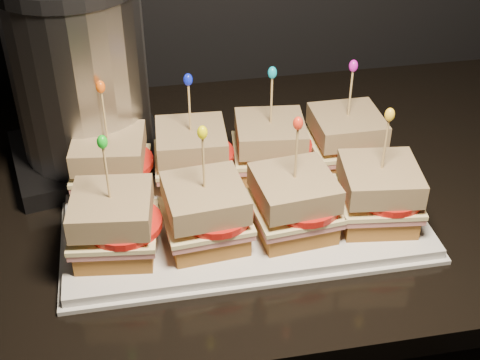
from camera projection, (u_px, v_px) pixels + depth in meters
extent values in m
cube|color=black|center=(403.00, 172.00, 1.02)|extent=(2.73, 0.66, 0.03)
cube|color=silver|center=(240.00, 208.00, 0.90)|extent=(0.46, 0.29, 0.02)
cube|color=silver|center=(240.00, 211.00, 0.90)|extent=(0.47, 0.30, 0.01)
cube|color=brown|center=(113.00, 180.00, 0.92)|extent=(0.10, 0.10, 0.03)
cube|color=#C16768|center=(112.00, 170.00, 0.91)|extent=(0.11, 0.11, 0.01)
cube|color=#F5E69E|center=(111.00, 166.00, 0.90)|extent=(0.11, 0.11, 0.01)
cylinder|color=red|center=(120.00, 162.00, 0.89)|extent=(0.09, 0.09, 0.01)
cube|color=#4D290F|center=(109.00, 148.00, 0.89)|extent=(0.10, 0.10, 0.03)
cylinder|color=tan|center=(105.00, 118.00, 0.86)|extent=(0.00, 0.00, 0.09)
ellipsoid|color=#EE580E|center=(100.00, 87.00, 0.83)|extent=(0.01, 0.01, 0.02)
cube|color=brown|center=(193.00, 172.00, 0.93)|extent=(0.10, 0.10, 0.03)
cube|color=#C16768|center=(192.00, 162.00, 0.92)|extent=(0.11, 0.10, 0.01)
cube|color=#F5E69E|center=(192.00, 157.00, 0.92)|extent=(0.11, 0.10, 0.01)
cylinder|color=red|center=(201.00, 154.00, 0.91)|extent=(0.09, 0.09, 0.01)
cube|color=#4D290F|center=(191.00, 140.00, 0.90)|extent=(0.10, 0.10, 0.03)
cylinder|color=tan|center=(190.00, 111.00, 0.88)|extent=(0.00, 0.00, 0.09)
ellipsoid|color=#0C1DD9|center=(188.00, 80.00, 0.85)|extent=(0.01, 0.01, 0.02)
cube|color=brown|center=(270.00, 164.00, 0.95)|extent=(0.10, 0.10, 0.03)
cube|color=#C16768|center=(270.00, 154.00, 0.94)|extent=(0.11, 0.11, 0.01)
cube|color=#F5E69E|center=(270.00, 150.00, 0.94)|extent=(0.11, 0.11, 0.01)
cylinder|color=red|center=(279.00, 146.00, 0.93)|extent=(0.09, 0.09, 0.01)
cube|color=#4D290F|center=(270.00, 132.00, 0.92)|extent=(0.10, 0.10, 0.03)
cylinder|color=tan|center=(271.00, 103.00, 0.89)|extent=(0.00, 0.00, 0.09)
ellipsoid|color=#0B9CBC|center=(272.00, 73.00, 0.87)|extent=(0.01, 0.01, 0.02)
cube|color=brown|center=(344.00, 156.00, 0.97)|extent=(0.09, 0.09, 0.03)
cube|color=#C16768|center=(345.00, 146.00, 0.96)|extent=(0.10, 0.10, 0.01)
cube|color=#F5E69E|center=(345.00, 142.00, 0.95)|extent=(0.10, 0.10, 0.01)
cylinder|color=red|center=(355.00, 139.00, 0.94)|extent=(0.09, 0.09, 0.01)
cube|color=#4D290F|center=(347.00, 125.00, 0.94)|extent=(0.09, 0.09, 0.03)
cylinder|color=tan|center=(350.00, 96.00, 0.91)|extent=(0.00, 0.00, 0.09)
ellipsoid|color=#D315C3|center=(353.00, 66.00, 0.88)|extent=(0.01, 0.01, 0.02)
cube|color=brown|center=(116.00, 242.00, 0.81)|extent=(0.10, 0.10, 0.03)
cube|color=#C16768|center=(115.00, 231.00, 0.80)|extent=(0.11, 0.11, 0.01)
cube|color=#F5E69E|center=(114.00, 227.00, 0.80)|extent=(0.11, 0.11, 0.01)
cylinder|color=red|center=(124.00, 224.00, 0.79)|extent=(0.09, 0.09, 0.01)
cube|color=#4D290F|center=(112.00, 208.00, 0.78)|extent=(0.10, 0.10, 0.03)
cylinder|color=tan|center=(107.00, 176.00, 0.75)|extent=(0.00, 0.00, 0.09)
ellipsoid|color=#15B91C|center=(102.00, 142.00, 0.73)|extent=(0.01, 0.01, 0.02)
cube|color=brown|center=(206.00, 231.00, 0.83)|extent=(0.10, 0.10, 0.03)
cube|color=#C16768|center=(206.00, 221.00, 0.82)|extent=(0.11, 0.10, 0.01)
cube|color=#F5E69E|center=(206.00, 216.00, 0.81)|extent=(0.11, 0.11, 0.01)
cylinder|color=red|center=(216.00, 213.00, 0.80)|extent=(0.09, 0.09, 0.01)
cube|color=#4D290F|center=(205.00, 198.00, 0.80)|extent=(0.10, 0.10, 0.03)
cylinder|color=tan|center=(204.00, 166.00, 0.77)|extent=(0.00, 0.00, 0.09)
ellipsoid|color=#F1ED03|center=(202.00, 132.00, 0.74)|extent=(0.01, 0.01, 0.02)
cube|color=brown|center=(292.00, 221.00, 0.84)|extent=(0.10, 0.10, 0.03)
cube|color=#C16768|center=(293.00, 210.00, 0.83)|extent=(0.11, 0.11, 0.01)
cube|color=#F5E69E|center=(293.00, 206.00, 0.83)|extent=(0.11, 0.11, 0.01)
cylinder|color=red|center=(304.00, 203.00, 0.82)|extent=(0.09, 0.09, 0.01)
cube|color=#4D290F|center=(294.00, 188.00, 0.81)|extent=(0.10, 0.10, 0.03)
cylinder|color=tan|center=(296.00, 156.00, 0.79)|extent=(0.00, 0.00, 0.09)
ellipsoid|color=red|center=(298.00, 123.00, 0.76)|extent=(0.01, 0.01, 0.02)
cube|color=brown|center=(375.00, 211.00, 0.86)|extent=(0.10, 0.10, 0.03)
cube|color=#C16768|center=(377.00, 201.00, 0.85)|extent=(0.11, 0.11, 0.01)
cube|color=#F5E69E|center=(378.00, 196.00, 0.85)|extent=(0.11, 0.11, 0.01)
cylinder|color=red|center=(389.00, 193.00, 0.84)|extent=(0.09, 0.09, 0.01)
cube|color=#4D290F|center=(380.00, 178.00, 0.83)|extent=(0.10, 0.10, 0.03)
cylinder|color=tan|center=(385.00, 147.00, 0.80)|extent=(0.00, 0.00, 0.09)
ellipsoid|color=yellow|center=(390.00, 115.00, 0.78)|extent=(0.01, 0.01, 0.02)
cube|color=#262628|center=(92.00, 155.00, 1.00)|extent=(0.25, 0.22, 0.03)
cylinder|color=silver|center=(80.00, 74.00, 0.92)|extent=(0.18, 0.18, 0.24)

